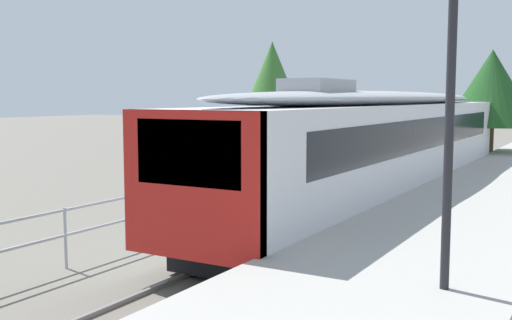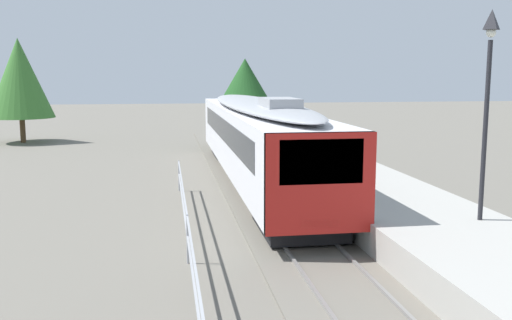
# 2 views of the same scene
# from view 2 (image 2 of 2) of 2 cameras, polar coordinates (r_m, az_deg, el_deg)

# --- Properties ---
(ground_plane) EXTENTS (160.00, 160.00, 0.00)m
(ground_plane) POSITION_cam_2_polar(r_m,az_deg,el_deg) (15.36, -5.88, -9.06)
(ground_plane) COLOR #6B665B
(track_rails) EXTENTS (3.20, 60.00, 0.14)m
(track_rails) POSITION_cam_2_polar(r_m,az_deg,el_deg) (15.78, 5.18, -8.44)
(track_rails) COLOR #6B665B
(track_rails) RESTS_ON ground
(commuter_train) EXTENTS (2.82, 20.94, 3.74)m
(commuter_train) POSITION_cam_2_polar(r_m,az_deg,el_deg) (24.09, -0.02, 2.62)
(commuter_train) COLOR silver
(commuter_train) RESTS_ON track_rails
(station_platform) EXTENTS (3.90, 60.00, 0.90)m
(station_platform) POSITION_cam_2_polar(r_m,az_deg,el_deg) (16.74, 16.12, -6.27)
(station_platform) COLOR #A8A59E
(station_platform) RESTS_ON ground
(platform_lamp_mid_platform) EXTENTS (0.34, 0.34, 5.35)m
(platform_lamp_mid_platform) POSITION_cam_2_polar(r_m,az_deg,el_deg) (15.50, 22.36, 7.87)
(platform_lamp_mid_platform) COLOR #232328
(platform_lamp_mid_platform) RESTS_ON station_platform
(tree_behind_carpark) EXTENTS (4.25, 4.25, 5.68)m
(tree_behind_carpark) POSITION_cam_2_polar(r_m,az_deg,el_deg) (35.86, -1.11, 7.32)
(tree_behind_carpark) COLOR brown
(tree_behind_carpark) RESTS_ON ground
(tree_behind_station_far) EXTENTS (4.45, 4.45, 7.15)m
(tree_behind_station_far) POSITION_cam_2_polar(r_m,az_deg,el_deg) (42.35, -22.71, 7.61)
(tree_behind_station_far) COLOR brown
(tree_behind_station_far) RESTS_ON ground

